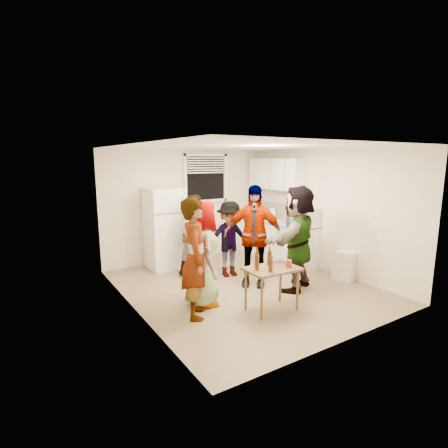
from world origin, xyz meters
TOP-DOWN VIEW (x-y plane):
  - room at (0.00, 0.00)m, footprint 4.00×4.50m
  - window at (0.45, 2.21)m, footprint 1.12×0.10m
  - refrigerator at (-0.75, 1.88)m, footprint 0.70×0.70m
  - counter_lower at (1.70, 1.15)m, footprint 0.60×2.20m
  - countertop at (1.70, 1.15)m, footprint 0.64×2.22m
  - backsplash at (1.99, 1.15)m, footprint 0.03×2.20m
  - upper_cabinets at (1.83, 1.35)m, footprint 0.34×1.60m
  - kettle at (1.65, 1.27)m, footprint 0.25×0.23m
  - paper_towel at (1.68, 1.26)m, footprint 0.12×0.12m
  - wine_bottle at (1.75, 1.94)m, footprint 0.07×0.07m
  - beer_bottle_counter at (1.60, 0.65)m, footprint 0.06×0.06m
  - blue_cup at (1.44, 0.47)m, footprint 0.09×0.09m
  - picture_frame at (1.92, 1.52)m, footprint 0.02×0.19m
  - trash_bin at (1.90, -0.70)m, footprint 0.44×0.44m
  - serving_table at (-0.23, -1.02)m, footprint 0.82×0.56m
  - beer_bottle_table at (-0.19, -0.90)m, footprint 0.06×0.06m
  - red_cup at (-0.00, -1.14)m, footprint 0.09×0.09m
  - guest_grey at (-1.01, -0.26)m, footprint 1.83×1.20m
  - guest_stripe at (-1.30, -0.58)m, footprint 1.86×1.35m
  - guest_back_left at (-0.39, 1.11)m, footprint 0.89×1.65m
  - guest_back_right at (0.11, 0.67)m, footprint 1.18×1.62m
  - guest_black at (0.19, 0.02)m, footprint 2.03×2.10m
  - guest_orange at (0.74, -0.55)m, footprint 2.36×2.42m

SIDE VIEW (x-z plane):
  - room at x=0.00m, z-range -1.25..1.25m
  - serving_table at x=-0.23m, z-range -0.34..0.34m
  - guest_grey at x=-1.01m, z-range -0.27..0.27m
  - guest_stripe at x=-1.30m, z-range -0.21..0.21m
  - guest_back_left at x=-0.39m, z-range -0.30..0.30m
  - guest_back_right at x=0.11m, z-range -0.28..0.28m
  - guest_black at x=0.19m, z-range -0.23..0.23m
  - guest_orange at x=0.74m, z-range -0.27..0.27m
  - trash_bin at x=1.90m, z-range -0.03..0.53m
  - counter_lower at x=1.70m, z-range 0.00..0.86m
  - beer_bottle_table at x=-0.19m, z-range 0.57..0.79m
  - red_cup at x=0.00m, z-range 0.62..0.73m
  - refrigerator at x=-0.75m, z-range 0.00..1.70m
  - countertop at x=1.70m, z-range 0.86..0.90m
  - kettle at x=1.65m, z-range 0.81..0.99m
  - paper_towel at x=1.68m, z-range 0.77..1.03m
  - wine_bottle at x=1.75m, z-range 0.75..1.05m
  - beer_bottle_counter at x=1.60m, z-range 0.78..1.02m
  - blue_cup at x=1.44m, z-range 0.84..0.96m
  - picture_frame at x=1.92m, z-range 0.90..1.06m
  - backsplash at x=1.99m, z-range 0.90..1.26m
  - window at x=0.45m, z-range 1.32..2.38m
  - upper_cabinets at x=1.83m, z-range 1.60..2.30m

